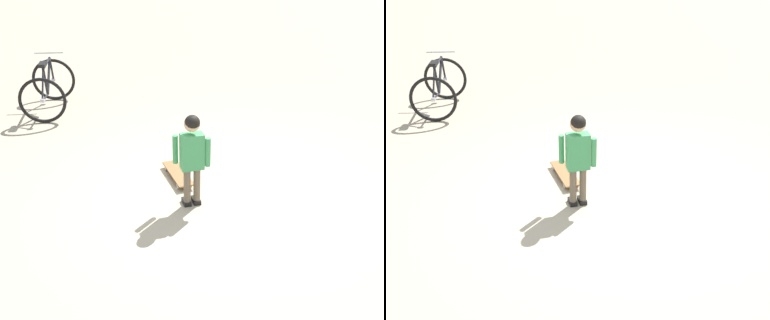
% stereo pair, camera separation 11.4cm
% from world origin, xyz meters
% --- Properties ---
extents(ground_plane, '(50.00, 50.00, 0.00)m').
position_xyz_m(ground_plane, '(0.00, 0.00, 0.00)').
color(ground_plane, tan).
extents(child_person, '(0.41, 0.24, 1.06)m').
position_xyz_m(child_person, '(-0.34, -0.16, 0.66)').
color(child_person, brown).
rests_on(child_person, ground).
extents(skateboard, '(0.45, 0.69, 0.07)m').
position_xyz_m(skateboard, '(-0.55, 0.43, 0.06)').
color(skateboard, olive).
rests_on(skateboard, ground).
extents(bicycle_mid, '(0.87, 1.17, 0.85)m').
position_xyz_m(bicycle_mid, '(-2.81, 2.51, 0.38)').
color(bicycle_mid, black).
rests_on(bicycle_mid, ground).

